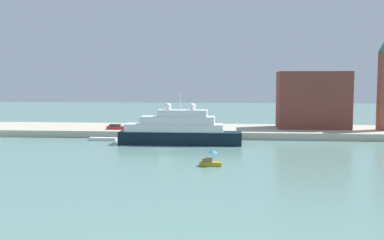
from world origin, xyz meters
The scene contains 9 objects.
ground centered at (0.00, 0.00, 0.00)m, with size 400.00×400.00×0.00m, color slate.
quay_dock centered at (0.00, 27.01, 0.83)m, with size 110.00×22.03×1.67m, color #B7AD99.
large_yacht centered at (1.84, 7.35, 3.01)m, with size 26.46×4.89×11.39m.
small_motorboat centered at (10.08, -17.01, 1.00)m, with size 3.57×1.61×2.70m.
work_barge centered at (-16.41, 12.00, 0.34)m, with size 6.30×1.65×0.68m, color silver.
harbor_building centered at (33.84, 28.67, 8.91)m, with size 17.76×10.05×14.49m, color brown.
parked_car centered at (-15.66, 20.56, 2.23)m, with size 4.57×1.73×1.32m.
person_figure centered at (-10.75, 20.63, 2.41)m, with size 0.36×0.36×1.61m.
mooring_bollard centered at (7.08, 17.13, 2.10)m, with size 0.40×0.40×0.88m, color black.
Camera 1 is at (13.83, -87.43, 13.51)m, focal length 41.50 mm.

